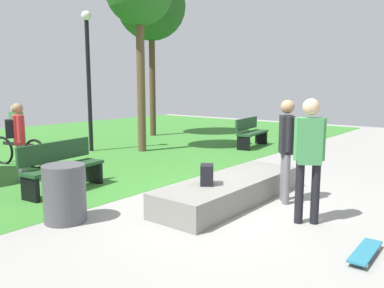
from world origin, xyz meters
The scene contains 14 objects.
ground_plane centered at (0.00, 0.00, 0.00)m, with size 28.00×28.00×0.00m, color gray.
grass_lawn centered at (0.00, 7.82, 0.00)m, with size 26.60×12.36×0.01m, color #387A2D.
concrete_ledge centered at (0.12, 0.12, 0.20)m, with size 3.15×0.97×0.39m, color gray.
backpack_on_ledge centered at (-0.47, 0.19, 0.55)m, with size 0.28×0.20×0.32m, color black.
skater_performing_trick centered at (0.64, -0.61, 1.00)m, with size 0.38×0.35×1.71m.
skater_watching centered at (-0.11, -1.30, 1.04)m, with size 0.34×0.38×1.77m.
skateboard_by_ledge centered at (-0.75, -2.27, 0.06)m, with size 0.80×0.22×0.08m.
park_bench_center_lawn centered at (-1.29, 2.91, 0.48)m, with size 1.65×0.67×0.91m.
park_bench_far_right centered at (5.39, 2.82, 0.48)m, with size 1.65×0.69×0.91m.
tree_young_birch centered at (5.47, 7.19, 4.80)m, with size 2.55×2.55×6.11m.
lamp_post centered at (1.78, 6.13, 2.45)m, with size 0.28×0.28×4.01m.
trash_bin centered at (-2.21, 1.44, 0.41)m, with size 0.60×0.60×0.83m, color #4C4C51.
pedestrian_with_backpack centered at (-1.44, 4.17, 0.95)m, with size 0.43×0.41×1.59m.
cyclist_on_bicycle centered at (-0.65, 5.73, 0.63)m, with size 0.48×1.78×1.52m.
Camera 1 is at (-5.29, -3.38, 1.96)m, focal length 36.62 mm.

